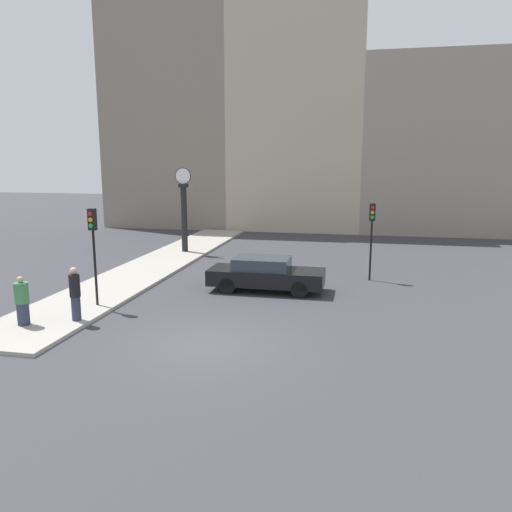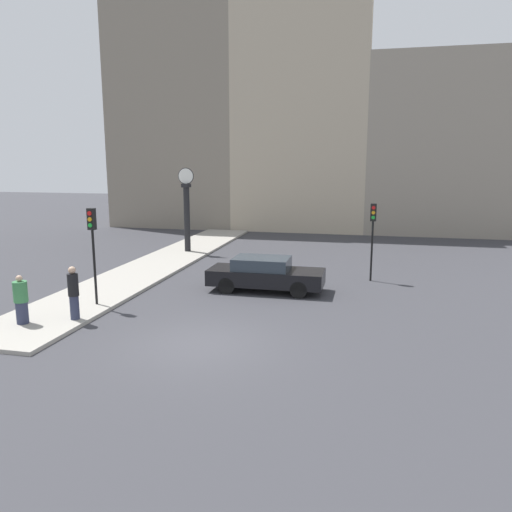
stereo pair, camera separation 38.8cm
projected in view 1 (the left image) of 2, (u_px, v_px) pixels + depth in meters
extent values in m
plane|color=#38383D|center=(205.00, 344.00, 14.52)|extent=(120.00, 120.00, 0.00)
cube|color=#A39E93|center=(159.00, 263.00, 25.55)|extent=(3.10, 24.56, 0.13)
cube|color=gray|center=(172.00, 107.00, 39.34)|extent=(10.06, 5.00, 18.72)
cube|color=#B7A88E|center=(297.00, 111.00, 37.40)|extent=(9.84, 5.00, 17.79)
cube|color=gray|center=(444.00, 146.00, 35.72)|extent=(11.51, 5.00, 12.51)
cube|color=black|center=(266.00, 277.00, 20.29)|extent=(4.67, 1.74, 0.63)
cube|color=#2D3842|center=(262.00, 263.00, 20.23)|extent=(2.24, 1.57, 0.48)
cylinder|color=black|center=(304.00, 280.00, 20.78)|extent=(0.67, 0.22, 0.67)
cylinder|color=black|center=(299.00, 289.00, 19.32)|extent=(0.67, 0.22, 0.67)
cylinder|color=black|center=(237.00, 277.00, 21.37)|extent=(0.67, 0.22, 0.67)
cylinder|color=black|center=(227.00, 286.00, 19.91)|extent=(0.67, 0.22, 0.67)
cylinder|color=black|center=(95.00, 268.00, 17.73)|extent=(0.09, 0.09, 2.72)
cube|color=black|center=(92.00, 219.00, 17.40)|extent=(0.26, 0.20, 0.76)
cylinder|color=red|center=(90.00, 214.00, 17.25)|extent=(0.15, 0.04, 0.15)
cylinder|color=orange|center=(90.00, 220.00, 17.29)|extent=(0.15, 0.04, 0.15)
cylinder|color=green|center=(91.00, 226.00, 17.33)|extent=(0.15, 0.04, 0.15)
cylinder|color=black|center=(371.00, 251.00, 21.97)|extent=(0.09, 0.09, 2.66)
cube|color=black|center=(372.00, 212.00, 21.65)|extent=(0.26, 0.20, 0.76)
cylinder|color=red|center=(373.00, 208.00, 21.49)|extent=(0.15, 0.04, 0.15)
cylinder|color=orange|center=(372.00, 212.00, 21.53)|extent=(0.15, 0.04, 0.15)
cylinder|color=green|center=(372.00, 217.00, 21.57)|extent=(0.15, 0.04, 0.15)
cylinder|color=black|center=(184.00, 220.00, 28.26)|extent=(0.34, 0.34, 3.64)
cube|color=black|center=(183.00, 186.00, 27.89)|extent=(0.44, 0.44, 0.20)
cylinder|color=black|center=(183.00, 176.00, 27.79)|extent=(0.92, 0.04, 0.92)
cylinder|color=white|center=(183.00, 176.00, 27.79)|extent=(0.85, 0.06, 0.85)
cylinder|color=#2D334C|center=(76.00, 308.00, 16.20)|extent=(0.29, 0.29, 0.79)
cylinder|color=black|center=(75.00, 286.00, 16.05)|extent=(0.35, 0.35, 0.74)
sphere|color=tan|center=(73.00, 271.00, 15.96)|extent=(0.24, 0.24, 0.24)
cylinder|color=#2D334C|center=(23.00, 314.00, 15.75)|extent=(0.37, 0.37, 0.71)
cylinder|color=#387A47|center=(21.00, 293.00, 15.62)|extent=(0.44, 0.44, 0.66)
sphere|color=tan|center=(20.00, 279.00, 15.54)|extent=(0.20, 0.20, 0.20)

